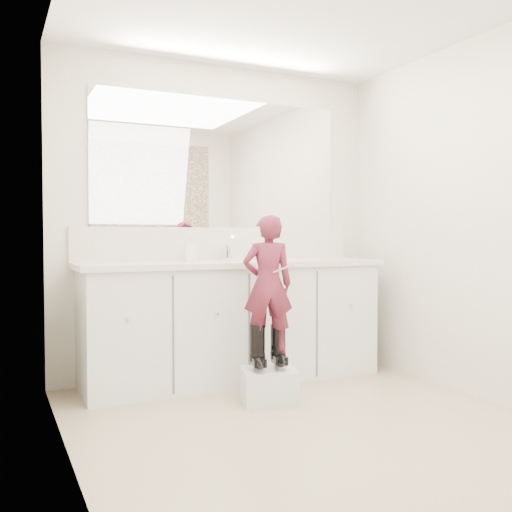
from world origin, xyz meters
TOP-DOWN VIEW (x-y plane):
  - floor at (0.00, 0.00)m, footprint 3.00×3.00m
  - wall_back at (0.00, 1.50)m, footprint 2.60×0.00m
  - wall_left at (-1.30, 0.00)m, footprint 0.00×3.00m
  - wall_right at (1.30, 0.00)m, footprint 0.00×3.00m
  - vanity_cabinet at (0.00, 1.23)m, footprint 2.20×0.55m
  - countertop at (0.00, 1.21)m, footprint 2.28×0.58m
  - backsplash at (0.00, 1.49)m, footprint 2.28×0.03m
  - mirror at (0.00, 1.49)m, footprint 2.00×0.02m
  - faucet at (0.00, 1.38)m, footprint 0.08×0.08m
  - cup at (0.29, 1.17)m, footprint 0.13×0.13m
  - soap_bottle at (-0.31, 1.30)m, footprint 0.09×0.09m
  - step_stool at (-0.02, 0.61)m, footprint 0.40×0.36m
  - boot_left at (-0.09, 0.63)m, footprint 0.15×0.21m
  - boot_right at (0.06, 0.63)m, footprint 0.15×0.21m
  - toddler at (-0.02, 0.63)m, footprint 0.37×0.29m
  - toothbrush at (0.05, 0.55)m, footprint 0.13×0.05m

SIDE VIEW (x-z plane):
  - floor at x=0.00m, z-range 0.00..0.00m
  - step_stool at x=-0.02m, z-range 0.00..0.22m
  - boot_left at x=-0.09m, z-range 0.22..0.50m
  - boot_right at x=0.06m, z-range 0.22..0.50m
  - vanity_cabinet at x=0.00m, z-range 0.00..0.85m
  - toddler at x=-0.02m, z-range 0.32..1.21m
  - toothbrush at x=0.05m, z-range 0.84..0.90m
  - countertop at x=0.00m, z-range 0.85..0.89m
  - cup at x=0.29m, z-range 0.89..0.99m
  - faucet at x=0.00m, z-range 0.89..0.99m
  - soap_bottle at x=-0.31m, z-range 0.89..1.07m
  - backsplash at x=0.00m, z-range 0.89..1.14m
  - wall_back at x=0.00m, z-range -0.10..2.50m
  - wall_left at x=-1.30m, z-range -0.30..2.70m
  - wall_right at x=1.30m, z-range -0.30..2.70m
  - mirror at x=0.00m, z-range 1.14..2.14m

